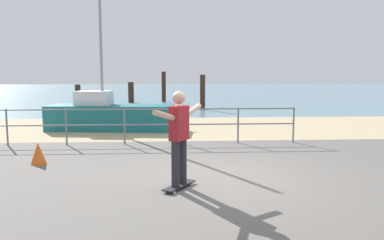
{
  "coord_description": "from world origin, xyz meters",
  "views": [
    {
      "loc": [
        -0.93,
        -7.37,
        2.06
      ],
      "look_at": [
        -0.38,
        2.0,
        0.9
      ],
      "focal_mm": 36.26,
      "sensor_mm": 36.0,
      "label": 1
    }
  ],
  "objects_px": {
    "sailboat": "(116,116)",
    "skateboard": "(179,186)",
    "traffic_cone": "(38,154)",
    "skateboarder": "(179,133)"
  },
  "relations": [
    {
      "from": "sailboat",
      "to": "skateboard",
      "type": "xyz_separation_m",
      "value": [
        2.09,
        -7.21,
        -0.46
      ]
    },
    {
      "from": "traffic_cone",
      "to": "sailboat",
      "type": "bearing_deg",
      "value": 78.99
    },
    {
      "from": "skateboard",
      "to": "traffic_cone",
      "type": "relative_size",
      "value": 1.55
    },
    {
      "from": "skateboarder",
      "to": "skateboard",
      "type": "bearing_deg",
      "value": -135.0
    },
    {
      "from": "sailboat",
      "to": "skateboarder",
      "type": "xyz_separation_m",
      "value": [
        2.09,
        -7.21,
        0.49
      ]
    },
    {
      "from": "skateboard",
      "to": "skateboarder",
      "type": "height_order",
      "value": "skateboarder"
    },
    {
      "from": "skateboarder",
      "to": "sailboat",
      "type": "bearing_deg",
      "value": 106.15
    },
    {
      "from": "skateboard",
      "to": "traffic_cone",
      "type": "height_order",
      "value": "traffic_cone"
    },
    {
      "from": "skateboard",
      "to": "skateboarder",
      "type": "xyz_separation_m",
      "value": [
        0.0,
        0.0,
        0.95
      ]
    },
    {
      "from": "skateboarder",
      "to": "traffic_cone",
      "type": "relative_size",
      "value": 3.3
    }
  ]
}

